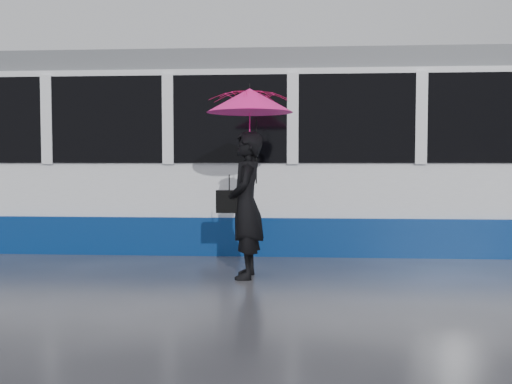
{
  "coord_description": "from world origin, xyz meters",
  "views": [
    {
      "loc": [
        -0.0,
        -7.8,
        1.51
      ],
      "look_at": [
        -0.53,
        0.03,
        1.1
      ],
      "focal_mm": 40.0,
      "sensor_mm": 36.0,
      "label": 1
    }
  ],
  "objects": [
    {
      "name": "woman",
      "position": [
        -0.63,
        -0.43,
        0.95
      ],
      "size": [
        0.48,
        0.71,
        1.91
      ],
      "primitive_type": "imported",
      "rotation": [
        0.0,
        0.0,
        -1.54
      ],
      "color": "black",
      "rests_on": "ground"
    },
    {
      "name": "ground",
      "position": [
        0.0,
        0.0,
        0.0
      ],
      "size": [
        90.0,
        90.0,
        0.0
      ],
      "primitive_type": "plane",
      "color": "#2E2E33",
      "rests_on": "ground"
    },
    {
      "name": "rails",
      "position": [
        0.0,
        2.5,
        0.01
      ],
      "size": [
        34.0,
        1.51,
        0.02
      ],
      "color": "#3F3D38",
      "rests_on": "ground"
    },
    {
      "name": "handbag",
      "position": [
        -0.85,
        -0.41,
        1.0
      ],
      "size": [
        0.34,
        0.16,
        0.48
      ],
      "rotation": [
        0.0,
        0.0,
        0.03
      ],
      "color": "black",
      "rests_on": "ground"
    },
    {
      "name": "tram",
      "position": [
        2.47,
        2.5,
        1.64
      ],
      "size": [
        26.0,
        2.56,
        3.35
      ],
      "color": "white",
      "rests_on": "ground"
    },
    {
      "name": "umbrella",
      "position": [
        -0.58,
        -0.43,
        2.09
      ],
      "size": [
        1.15,
        1.15,
        1.29
      ],
      "rotation": [
        0.0,
        0.0,
        0.03
      ],
      "color": "#FF1593",
      "rests_on": "ground"
    }
  ]
}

